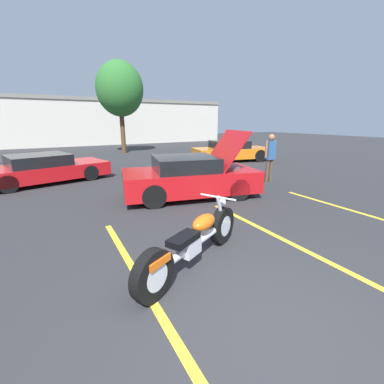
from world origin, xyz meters
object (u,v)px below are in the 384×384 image
at_px(motorcycle, 194,242).
at_px(spectator_by_show_car, 270,154).
at_px(show_car_hood_open, 191,177).
at_px(tree_background, 120,89).
at_px(parked_car_right_row, 231,151).
at_px(parked_car_mid_row, 44,169).

distance_m(motorcycle, spectator_by_show_car, 6.62).
bearing_deg(show_car_hood_open, tree_background, 97.45).
relative_size(motorcycle, parked_car_right_row, 0.52).
relative_size(tree_background, show_car_hood_open, 1.45).
bearing_deg(spectator_by_show_car, parked_car_mid_row, 151.16).
xyz_separation_m(tree_background, show_car_hood_open, (-1.08, -12.29, -3.79)).
bearing_deg(spectator_by_show_car, tree_background, 101.44).
xyz_separation_m(motorcycle, spectator_by_show_car, (5.39, 3.78, 0.67)).
distance_m(tree_background, parked_car_right_row, 9.15).
xyz_separation_m(parked_car_right_row, spectator_by_show_car, (-2.08, -5.11, 0.52)).
relative_size(motorcycle, parked_car_mid_row, 0.52).
xyz_separation_m(tree_background, spectator_by_show_car, (2.44, -12.07, -3.31)).
height_order(motorcycle, parked_car_right_row, parked_car_right_row).
height_order(tree_background, parked_car_mid_row, tree_background).
height_order(parked_car_mid_row, parked_car_right_row, parked_car_right_row).
bearing_deg(parked_car_mid_row, parked_car_right_row, -9.17).
height_order(motorcycle, parked_car_mid_row, parked_car_mid_row).
distance_m(tree_background, parked_car_mid_row, 10.19).
bearing_deg(parked_car_right_row, spectator_by_show_car, -100.48).
height_order(motorcycle, show_car_hood_open, show_car_hood_open).
distance_m(parked_car_right_row, spectator_by_show_car, 5.54).
bearing_deg(parked_car_mid_row, spectator_by_show_car, -43.75).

